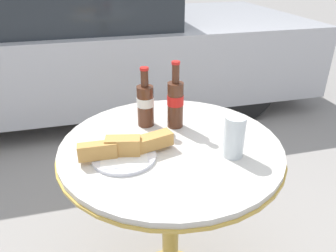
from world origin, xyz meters
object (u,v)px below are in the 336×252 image
cola_bottle_right (145,103)px  bistro_table (171,175)px  cola_bottle_left (175,102)px  drinking_glass (234,138)px  parked_car (73,44)px  lunch_plate_near (126,150)px

cola_bottle_right → bistro_table: bearing=-71.3°
cola_bottle_left → drinking_glass: size_ratio=1.83×
bistro_table → drinking_glass: bearing=-35.0°
bistro_table → cola_bottle_left: bearing=67.8°
bistro_table → parked_car: (-0.35, 2.31, -0.02)m
cola_bottle_left → drinking_glass: (0.13, -0.25, -0.04)m
drinking_glass → parked_car: (-0.53, 2.43, -0.22)m
lunch_plate_near → cola_bottle_left: bearing=38.4°
drinking_glass → parked_car: parked_car is taller
bistro_table → drinking_glass: 0.30m
bistro_table → lunch_plate_near: (-0.17, -0.05, 0.16)m
cola_bottle_right → lunch_plate_near: bearing=-117.3°
drinking_glass → parked_car: bearing=102.3°
lunch_plate_near → drinking_glass: bearing=-13.0°
parked_car → cola_bottle_right: bearing=-82.2°
cola_bottle_left → parked_car: size_ratio=0.06×
bistro_table → cola_bottle_left: 0.27m
cola_bottle_left → parked_car: bearing=100.4°
bistro_table → cola_bottle_left: (0.05, 0.13, 0.24)m
cola_bottle_left → drinking_glass: cola_bottle_left is taller
drinking_glass → lunch_plate_near: (-0.34, 0.08, -0.04)m
cola_bottle_right → cola_bottle_left: bearing=-20.6°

